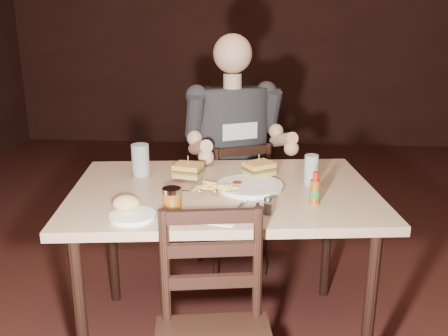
# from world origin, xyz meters

# --- Properties ---
(room_shell) EXTENTS (7.00, 7.00, 7.00)m
(room_shell) POSITION_xyz_m (0.00, 0.00, 1.40)
(room_shell) COLOR black
(room_shell) RESTS_ON ground
(main_table) EXTENTS (1.43, 1.04, 0.77)m
(main_table) POSITION_xyz_m (-0.27, -0.31, 0.70)
(main_table) COLOR tan
(main_table) RESTS_ON ground
(bg_table) EXTENTS (0.89, 0.89, 0.77)m
(bg_table) POSITION_xyz_m (-0.35, 2.50, 0.68)
(bg_table) COLOR tan
(bg_table) RESTS_ON ground
(chair_far) EXTENTS (0.52, 0.54, 0.83)m
(chair_far) POSITION_xyz_m (-0.28, 0.38, 0.41)
(chair_far) COLOR black
(chair_far) RESTS_ON ground
(bg_chair_far) EXTENTS (0.45, 0.48, 0.88)m
(bg_chair_far) POSITION_xyz_m (-0.35, 3.05, 0.44)
(bg_chair_far) COLOR black
(bg_chair_far) RESTS_ON ground
(bg_chair_near) EXTENTS (0.52, 0.55, 0.94)m
(bg_chair_near) POSITION_xyz_m (-0.35, 1.95, 0.47)
(bg_chair_near) COLOR black
(bg_chair_near) RESTS_ON ground
(diner) EXTENTS (0.70, 0.64, 0.99)m
(diner) POSITION_xyz_m (-0.26, 0.34, 0.92)
(diner) COLOR #292B2E
(diner) RESTS_ON chair_far
(dinner_plate) EXTENTS (0.32, 0.32, 0.02)m
(dinner_plate) POSITION_xyz_m (-0.16, -0.31, 0.78)
(dinner_plate) COLOR white
(dinner_plate) RESTS_ON main_table
(sandwich_left) EXTENTS (0.14, 0.13, 0.10)m
(sandwich_left) POSITION_xyz_m (-0.44, -0.20, 0.84)
(sandwich_left) COLOR #DCAD59
(sandwich_left) RESTS_ON dinner_plate
(sandwich_right) EXTENTS (0.16, 0.16, 0.11)m
(sandwich_right) POSITION_xyz_m (-0.12, -0.15, 0.84)
(sandwich_right) COLOR #DCAD59
(sandwich_right) RESTS_ON dinner_plate
(fries_pile) EXTENTS (0.24, 0.18, 0.04)m
(fries_pile) POSITION_xyz_m (-0.30, -0.38, 0.80)
(fries_pile) COLOR #EDCD5E
(fries_pile) RESTS_ON dinner_plate
(ketchup_dollop) EXTENTS (0.05, 0.05, 0.01)m
(ketchup_dollop) POSITION_xyz_m (-0.21, -0.29, 0.79)
(ketchup_dollop) COLOR maroon
(ketchup_dollop) RESTS_ON dinner_plate
(glass_left) EXTENTS (0.09, 0.09, 0.15)m
(glass_left) POSITION_xyz_m (-0.68, -0.16, 0.85)
(glass_left) COLOR silver
(glass_left) RESTS_ON main_table
(glass_right) EXTENTS (0.07, 0.07, 0.14)m
(glass_right) POSITION_xyz_m (0.12, -0.23, 0.84)
(glass_right) COLOR silver
(glass_right) RESTS_ON main_table
(hot_sauce) EXTENTS (0.05, 0.05, 0.13)m
(hot_sauce) POSITION_xyz_m (0.11, -0.46, 0.84)
(hot_sauce) COLOR brown
(hot_sauce) RESTS_ON main_table
(salt_shaker) EXTENTS (0.04, 0.04, 0.06)m
(salt_shaker) POSITION_xyz_m (-0.08, -0.58, 0.80)
(salt_shaker) COLOR white
(salt_shaker) RESTS_ON main_table
(pepper_shaker) EXTENTS (0.04, 0.04, 0.06)m
(pepper_shaker) POSITION_xyz_m (-0.08, -0.59, 0.80)
(pepper_shaker) COLOR #38332D
(pepper_shaker) RESTS_ON main_table
(syrup_dispenser) EXTENTS (0.08, 0.08, 0.10)m
(syrup_dispenser) POSITION_xyz_m (-0.45, -0.60, 0.82)
(syrup_dispenser) COLOR brown
(syrup_dispenser) RESTS_ON main_table
(napkin) EXTENTS (0.16, 0.15, 0.00)m
(napkin) POSITION_xyz_m (-0.26, -0.66, 0.77)
(napkin) COLOR white
(napkin) RESTS_ON main_table
(knife) EXTENTS (0.02, 0.22, 0.01)m
(knife) POSITION_xyz_m (-0.12, -0.52, 0.78)
(knife) COLOR silver
(knife) RESTS_ON napkin
(fork) EXTENTS (0.06, 0.15, 0.00)m
(fork) POSITION_xyz_m (-0.17, -0.48, 0.78)
(fork) COLOR silver
(fork) RESTS_ON napkin
(side_plate) EXTENTS (0.19, 0.19, 0.01)m
(side_plate) POSITION_xyz_m (-0.59, -0.67, 0.78)
(side_plate) COLOR white
(side_plate) RESTS_ON main_table
(bread_roll) EXTENTS (0.12, 0.10, 0.06)m
(bread_roll) POSITION_xyz_m (-0.63, -0.63, 0.81)
(bread_roll) COLOR #DDB571
(bread_roll) RESTS_ON side_plate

